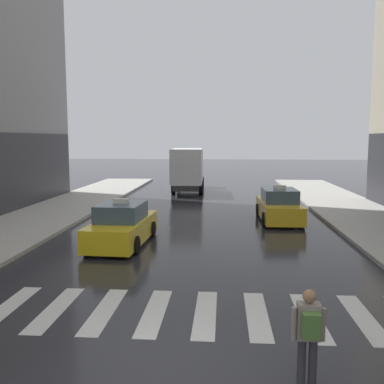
{
  "coord_description": "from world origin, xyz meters",
  "views": [
    {
      "loc": [
        0.99,
        -6.51,
        4.05
      ],
      "look_at": [
        -0.09,
        8.0,
        2.24
      ],
      "focal_mm": 39.79,
      "sensor_mm": 36.0,
      "label": 1
    }
  ],
  "objects_px": {
    "taxi_lead": "(122,226)",
    "box_truck": "(188,168)",
    "pedestrian_with_backpack": "(309,331)",
    "taxi_second": "(279,207)"
  },
  "relations": [
    {
      "from": "taxi_lead",
      "to": "box_truck",
      "type": "xyz_separation_m",
      "value": [
        1.18,
        16.55,
        1.13
      ]
    },
    {
      "from": "taxi_lead",
      "to": "pedestrian_with_backpack",
      "type": "distance_m",
      "value": 10.6
    },
    {
      "from": "taxi_lead",
      "to": "pedestrian_with_backpack",
      "type": "relative_size",
      "value": 2.8
    },
    {
      "from": "pedestrian_with_backpack",
      "to": "taxi_second",
      "type": "bearing_deg",
      "value": 84.58
    },
    {
      "from": "taxi_second",
      "to": "pedestrian_with_backpack",
      "type": "height_order",
      "value": "taxi_second"
    },
    {
      "from": "taxi_lead",
      "to": "box_truck",
      "type": "relative_size",
      "value": 0.61
    },
    {
      "from": "taxi_second",
      "to": "pedestrian_with_backpack",
      "type": "bearing_deg",
      "value": -95.42
    },
    {
      "from": "taxi_lead",
      "to": "taxi_second",
      "type": "relative_size",
      "value": 1.01
    },
    {
      "from": "taxi_second",
      "to": "box_truck",
      "type": "height_order",
      "value": "box_truck"
    },
    {
      "from": "taxi_second",
      "to": "pedestrian_with_backpack",
      "type": "distance_m",
      "value": 14.5
    }
  ]
}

